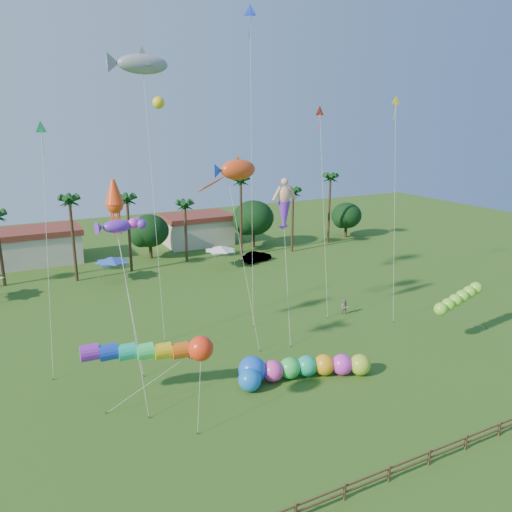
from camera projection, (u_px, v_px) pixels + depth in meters
name	position (u px, v px, depth m)	size (l,w,h in m)	color
ground	(326.00, 424.00, 32.63)	(160.00, 160.00, 0.00)	#285116
tree_line	(169.00, 229.00, 70.81)	(69.46, 8.91, 11.00)	#3A2819
buildings_row	(114.00, 240.00, 73.63)	(35.00, 7.00, 4.00)	beige
tent_row	(113.00, 261.00, 60.42)	(31.00, 4.00, 0.60)	white
fence	(389.00, 472.00, 27.32)	(36.12, 0.12, 1.00)	brown
car_b	(257.00, 257.00, 69.80)	(1.50, 4.30, 1.42)	#4C4C54
spectator_b	(345.00, 307.00, 50.79)	(0.77, 0.60, 1.59)	gray
caterpillar_inflatable	(300.00, 367.00, 38.27)	(10.21, 4.87, 2.12)	#ED3EA8
blue_ball	(250.00, 380.00, 36.47)	(1.72, 1.72, 1.72)	blue
rainbow_tube	(169.00, 356.00, 34.97)	(8.83, 2.97, 3.82)	#F41B48
green_worm	(441.00, 309.00, 43.10)	(10.24, 1.52, 4.13)	#7DE432
orange_ball_kite	(201.00, 348.00, 31.24)	(1.90, 1.90, 6.22)	#FF3414
merman_kite	(284.00, 208.00, 45.05)	(2.78, 5.15, 13.83)	#E7A983
fish_kite	(238.00, 170.00, 43.63)	(5.09, 6.83, 16.03)	#DE4318
shark_kite	(143.00, 64.00, 44.58)	(6.45, 8.45, 25.14)	gray
squid_kite	(115.00, 205.00, 39.30)	(1.72, 5.70, 14.87)	#F94514
lobster_kite	(117.00, 226.00, 33.89)	(3.79, 6.15, 12.91)	purple
delta_kite_red	(320.00, 116.00, 49.04)	(1.90, 4.62, 20.60)	red
delta_kite_yellow	(396.00, 108.00, 46.53)	(1.63, 3.26, 21.41)	yellow
delta_kite_green	(41.00, 133.00, 38.14)	(2.10, 5.35, 19.19)	#33DC73
delta_kite_blue	(250.00, 18.00, 43.79)	(2.00, 3.63, 29.05)	#1A38EE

